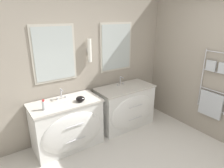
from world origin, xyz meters
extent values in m
cube|color=#9E9384|center=(0.00, 2.06, 1.30)|extent=(4.85, 0.06, 2.60)
cube|color=#BCB7A8|center=(-0.66, 2.02, 1.56)|extent=(0.72, 0.01, 0.92)
cube|color=#B2BCBA|center=(-0.66, 2.01, 1.56)|extent=(0.65, 0.01, 0.85)
cube|color=#BCB7A8|center=(0.57, 2.02, 1.56)|extent=(0.72, 0.01, 0.92)
cube|color=#B2BCBA|center=(0.57, 2.01, 1.56)|extent=(0.65, 0.01, 0.85)
cylinder|color=white|center=(-0.05, 1.97, 1.56)|extent=(0.07, 0.07, 0.40)
cube|color=silver|center=(-0.05, 2.02, 1.56)|extent=(0.05, 0.02, 0.08)
cube|color=#9E9384|center=(1.66, 0.91, 1.30)|extent=(0.06, 4.05, 2.60)
cylinder|color=silver|center=(1.59, 0.79, 1.07)|extent=(0.02, 0.02, 1.06)
cylinder|color=silver|center=(1.59, 0.54, 1.57)|extent=(0.02, 0.49, 0.02)
cylinder|color=silver|center=(1.59, 0.54, 1.23)|extent=(0.02, 0.49, 0.02)
cylinder|color=silver|center=(1.59, 0.54, 0.90)|extent=(0.02, 0.49, 0.02)
cylinder|color=silver|center=(1.59, 0.54, 0.57)|extent=(0.02, 0.49, 0.02)
cube|color=#B7BCC1|center=(1.57, 0.54, 0.64)|extent=(0.04, 0.41, 0.45)
cube|color=#B7BCC1|center=(1.57, 0.43, 1.33)|extent=(0.04, 0.17, 0.18)
cube|color=#B7BCC1|center=(1.57, 0.65, 1.33)|extent=(0.04, 0.17, 0.18)
cube|color=white|center=(-0.66, 1.73, 0.40)|extent=(1.10, 0.55, 0.79)
ellipsoid|color=white|center=(-0.66, 1.45, 0.40)|extent=(1.02, 0.12, 0.67)
cube|color=beige|center=(-0.66, 1.73, 0.81)|extent=(1.14, 0.58, 0.03)
ellipsoid|color=white|center=(-0.66, 1.70, 0.79)|extent=(0.39, 0.33, 0.08)
cylinder|color=silver|center=(-0.66, 1.38, 0.55)|extent=(0.30, 0.01, 0.01)
cylinder|color=silver|center=(-0.66, 1.38, 0.30)|extent=(0.30, 0.01, 0.01)
cube|color=white|center=(0.57, 1.73, 0.40)|extent=(1.10, 0.55, 0.79)
ellipsoid|color=white|center=(0.57, 1.45, 0.40)|extent=(1.02, 0.12, 0.67)
cube|color=beige|center=(0.57, 1.73, 0.81)|extent=(1.14, 0.58, 0.03)
ellipsoid|color=white|center=(0.57, 1.70, 0.79)|extent=(0.39, 0.33, 0.08)
cylinder|color=silver|center=(0.57, 1.38, 0.55)|extent=(0.30, 0.01, 0.01)
cylinder|color=silver|center=(0.57, 1.38, 0.30)|extent=(0.30, 0.01, 0.01)
cylinder|color=silver|center=(-0.66, 1.88, 0.91)|extent=(0.02, 0.02, 0.18)
cylinder|color=silver|center=(-0.66, 1.83, 0.99)|extent=(0.02, 0.10, 0.02)
cylinder|color=silver|center=(-0.73, 1.88, 0.84)|extent=(0.03, 0.03, 0.04)
cylinder|color=silver|center=(-0.59, 1.88, 0.84)|extent=(0.03, 0.03, 0.04)
cylinder|color=silver|center=(0.57, 1.88, 0.91)|extent=(0.02, 0.02, 0.18)
cylinder|color=silver|center=(0.57, 1.83, 0.99)|extent=(0.02, 0.10, 0.02)
cylinder|color=silver|center=(0.50, 1.88, 0.84)|extent=(0.03, 0.03, 0.04)
cylinder|color=silver|center=(0.64, 1.88, 0.84)|extent=(0.03, 0.03, 0.04)
cylinder|color=silver|center=(-1.02, 1.63, 0.89)|extent=(0.06, 0.06, 0.14)
cylinder|color=red|center=(-1.02, 1.63, 0.97)|extent=(0.04, 0.04, 0.02)
ellipsoid|color=black|center=(-0.44, 1.60, 0.87)|extent=(0.14, 0.14, 0.09)
camera|label=1|loc=(-1.69, -1.12, 2.16)|focal=32.00mm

